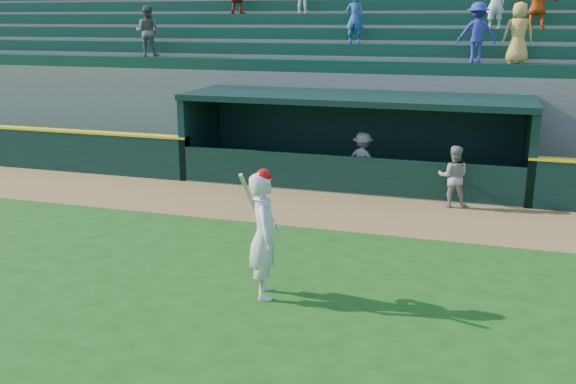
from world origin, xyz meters
name	(u,v)px	position (x,y,z in m)	size (l,w,h in m)	color
ground	(260,289)	(0.00, 0.00, 0.00)	(120.00, 120.00, 0.00)	#184A12
warning_track	(329,210)	(0.00, 4.90, 0.01)	(40.00, 3.00, 0.01)	olive
dugout_player_front	(453,176)	(2.81, 6.08, 0.76)	(0.74, 0.57, 1.52)	gray
dugout_player_inside	(363,160)	(0.37, 7.22, 0.76)	(0.98, 0.57, 1.52)	#9D9D98
dugout	(356,133)	(0.00, 8.00, 1.36)	(9.40, 2.80, 2.46)	slate
stands	(383,81)	(0.01, 12.56, 2.40)	(34.50, 6.29, 7.59)	slate
batter_at_plate	(264,234)	(0.15, -0.21, 1.07)	(0.76, 0.93, 2.18)	silver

